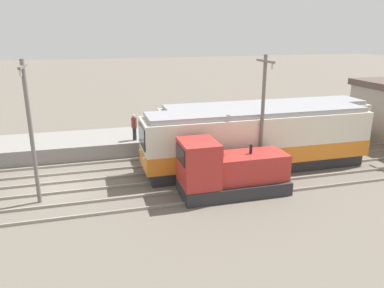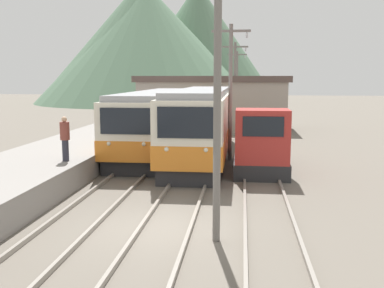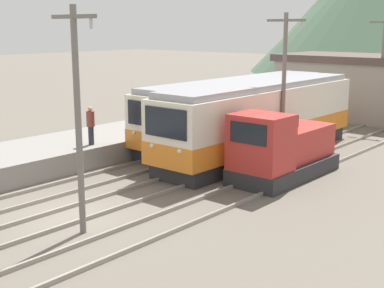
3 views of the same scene
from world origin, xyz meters
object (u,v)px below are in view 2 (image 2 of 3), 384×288
Objects in this scene: catenary_mast_mid at (231,87)px; commuter_train_left at (158,124)px; catenary_mast_near at (218,97)px; person_on_platform at (65,137)px; catenary_mast_distant at (237,82)px; commuter_train_center at (202,126)px; shunting_locomotive at (260,145)px; catenary_mast_far at (235,84)px.

commuter_train_left is at bearing 150.69° from catenary_mast_mid.
catenary_mast_near is 8.72m from person_on_platform.
person_on_platform is at bearing 139.00° from catenary_mast_near.
catenary_mast_mid reaches higher than person_on_platform.
catenary_mast_mid is at bearing 44.78° from person_on_platform.
commuter_train_left is 22.06m from catenary_mast_distant.
commuter_train_center is at bearing -93.68° from catenary_mast_distant.
commuter_train_center is (2.80, -1.94, 0.08)m from commuter_train_left.
shunting_locomotive is 0.81× the size of catenary_mast_far.
shunting_locomotive is 9.92m from catenary_mast_near.
person_on_platform is at bearing -101.97° from catenary_mast_distant.
commuter_train_left is 2.10× the size of catenary_mast_distant.
shunting_locomotive is 26.64m from catenary_mast_distant.
catenary_mast_mid is 23.94m from catenary_mast_distant.
catenary_mast_far reaches higher than shunting_locomotive.
commuter_train_left is 10.70m from catenary_mast_far.
commuter_train_center is 2.01× the size of catenary_mast_distant.
shunting_locomotive is at bearing 81.03° from catenary_mast_near.
commuter_train_left is at bearing 139.59° from shunting_locomotive.
commuter_train_left is at bearing 106.67° from catenary_mast_near.
commuter_train_center is 2.01× the size of catenary_mast_far.
catenary_mast_near is at bearing -98.97° from shunting_locomotive.
person_on_platform is (-6.43, -18.35, -1.85)m from catenary_mast_far.
catenary_mast_near is (4.31, -14.39, 2.19)m from commuter_train_left.
catenary_mast_distant is (0.00, 23.94, 0.00)m from catenary_mast_mid.
catenary_mast_mid is at bearing -17.75° from commuter_train_center.
catenary_mast_near is at bearing -90.00° from catenary_mast_mid.
commuter_train_left is 8.19× the size of person_on_platform.
commuter_train_left is at bearing 76.43° from person_on_platform.
catenary_mast_far is at bearing 90.00° from catenary_mast_mid.
catenary_mast_far is at bearing -90.00° from catenary_mast_distant.
commuter_train_left is 9.06m from person_on_platform.
shunting_locomotive is at bearing -59.36° from catenary_mast_mid.
catenary_mast_mid and catenary_mast_far have the same top height.
commuter_train_left is 15.18m from catenary_mast_near.
catenary_mast_distant reaches higher than commuter_train_left.
catenary_mast_mid is at bearing -90.00° from catenary_mast_distant.
commuter_train_left is 3.40m from commuter_train_center.
catenary_mast_far and catenary_mast_distant have the same top height.
commuter_train_center is 7.84× the size of person_on_platform.
shunting_locomotive is (3.00, -3.00, -0.53)m from commuter_train_center.
catenary_mast_near is at bearing -83.10° from commuter_train_center.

